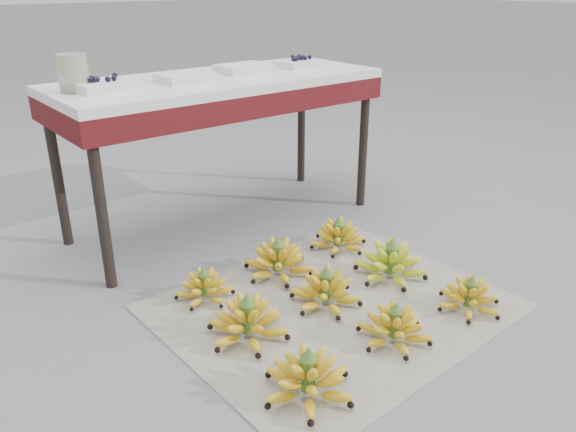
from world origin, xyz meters
TOP-DOWN VIEW (x-y plane):
  - ground at (0.00, 0.00)m, footprint 60.00×60.00m
  - newspaper_mat at (-0.06, -0.03)m, footprint 1.28×1.08m
  - bunch_front_left at (-0.47, -0.36)m, footprint 0.33×0.33m
  - bunch_front_center at (-0.05, -0.34)m, footprint 0.33×0.33m
  - bunch_front_right at (0.33, -0.38)m, footprint 0.32×0.32m
  - bunch_mid_left at (-0.44, 0.00)m, footprint 0.30×0.30m
  - bunch_mid_center at (-0.07, -0.01)m, footprint 0.36×0.36m
  - bunch_mid_right at (0.29, -0.02)m, footprint 0.35×0.35m
  - bunch_back_left at (-0.42, 0.33)m, footprint 0.28×0.28m
  - bunch_back_center at (-0.07, 0.30)m, footprint 0.35×0.35m
  - bunch_back_right at (0.31, 0.33)m, footprint 0.35×0.35m
  - vendor_table at (0.07, 0.93)m, footprint 1.58×0.63m
  - tray_far_left at (-0.51, 0.93)m, footprint 0.27×0.22m
  - tray_left at (-0.13, 0.90)m, footprint 0.24×0.18m
  - tray_right at (0.23, 0.96)m, footprint 0.25×0.18m
  - tray_far_right at (0.55, 0.93)m, footprint 0.25×0.19m
  - glass_jar at (-0.61, 0.97)m, footprint 0.14×0.14m

SIDE VIEW (x-z plane):
  - ground at x=0.00m, z-range 0.00..0.00m
  - newspaper_mat at x=-0.06m, z-range 0.00..0.01m
  - bunch_back_left at x=-0.42m, z-range -0.02..0.12m
  - bunch_front_right at x=0.33m, z-range -0.02..0.13m
  - bunch_front_center at x=-0.05m, z-range -0.02..0.14m
  - bunch_back_right at x=0.31m, z-range -0.02..0.14m
  - bunch_mid_center at x=-0.07m, z-range -0.02..0.15m
  - bunch_front_left at x=-0.47m, z-range -0.02..0.15m
  - bunch_mid_left at x=-0.44m, z-range -0.02..0.16m
  - bunch_back_center at x=-0.07m, z-range -0.02..0.16m
  - bunch_mid_right at x=0.29m, z-range -0.02..0.16m
  - vendor_table at x=0.07m, z-range 0.29..1.05m
  - tray_left at x=-0.13m, z-range 0.76..0.80m
  - tray_right at x=0.23m, z-range 0.76..0.80m
  - tray_far_right at x=0.55m, z-range 0.75..0.81m
  - tray_far_left at x=-0.51m, z-range 0.75..0.81m
  - glass_jar at x=-0.61m, z-range 0.76..0.91m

